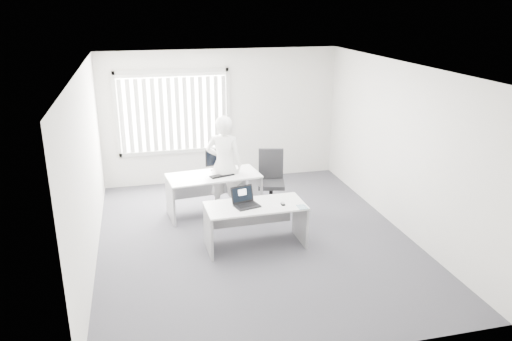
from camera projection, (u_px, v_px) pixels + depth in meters
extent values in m
plane|color=#585760|center=(255.00, 238.00, 8.25)|extent=(6.00, 6.00, 0.00)
cube|color=silver|center=(221.00, 117.00, 10.55)|extent=(5.00, 0.02, 2.80)
cube|color=silver|center=(324.00, 244.00, 5.04)|extent=(5.00, 0.02, 2.80)
cube|color=silver|center=(87.00, 170.00, 7.23)|extent=(0.02, 6.00, 2.80)
cube|color=silver|center=(399.00, 147.00, 8.35)|extent=(0.02, 6.00, 2.80)
cube|color=silver|center=(254.00, 67.00, 7.34)|extent=(5.00, 6.00, 0.02)
cube|color=#B4B4AF|center=(174.00, 112.00, 10.24)|extent=(2.32, 0.06, 1.76)
cube|color=silver|center=(255.00, 206.00, 7.78)|extent=(1.57, 0.77, 0.03)
cube|color=gray|center=(208.00, 232.00, 7.71)|extent=(0.06, 0.67, 0.68)
cube|color=gray|center=(300.00, 221.00, 8.08)|extent=(0.06, 0.67, 0.68)
cube|color=silver|center=(213.00, 176.00, 8.99)|extent=(1.72, 0.95, 0.03)
cube|color=gray|center=(171.00, 201.00, 8.85)|extent=(0.12, 0.71, 0.72)
cube|color=gray|center=(255.00, 190.00, 9.37)|extent=(0.12, 0.71, 0.72)
cylinder|color=black|center=(271.00, 206.00, 9.43)|extent=(0.76, 0.76, 0.08)
cylinder|color=black|center=(271.00, 196.00, 9.36)|extent=(0.07, 0.07, 0.48)
cube|color=black|center=(271.00, 184.00, 9.28)|extent=(0.58, 0.58, 0.07)
cube|color=black|center=(271.00, 164.00, 9.38)|extent=(0.46, 0.17, 0.58)
imported|color=white|center=(224.00, 165.00, 9.03)|extent=(0.78, 0.65, 1.82)
cube|color=white|center=(283.00, 205.00, 7.76)|extent=(0.32, 0.28, 0.00)
cube|color=silver|center=(302.00, 207.00, 7.69)|extent=(0.14, 0.19, 0.01)
cube|color=black|center=(222.00, 176.00, 8.92)|extent=(0.46, 0.27, 0.02)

